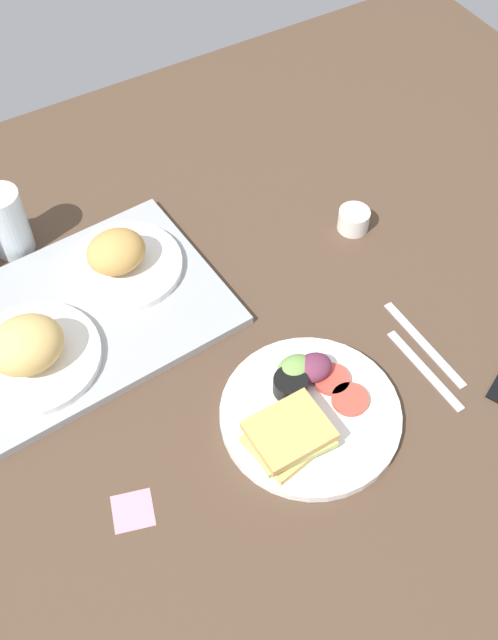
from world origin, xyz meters
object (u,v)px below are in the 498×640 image
Objects in this scene: bread_plate_near at (29,350)px; drinking_glass at (7,222)px; bread_plate_far at (120,259)px; fork at (425,370)px; knife at (424,343)px; sticky_note at (133,511)px; serving_tray at (83,315)px; plate_with_salad at (305,411)px; espresso_cup at (354,220)px.

drinking_glass is (5.87, 26.07, 1.33)cm from bread_plate_near.
bread_plate_far is 1.15× the size of fork.
sticky_note is (-52.08, -2.13, -0.19)cm from knife.
fork reaches higher than sticky_note.
bread_plate_near reaches higher than serving_tray.
fork is (52.33, -30.74, -4.78)cm from bread_plate_near.
sticky_note is at bearing -83.58° from bread_plate_near.
sticky_note is (-2.62, -54.95, -6.30)cm from drinking_glass.
serving_tray is 1.67× the size of plate_with_salad.
plate_with_salad reaches higher than knife.
bread_plate_far is 3.49× the size of espresso_cup.
drinking_glass is 2.27× the size of sticky_note.
espresso_cup is at bearing -11.60° from knife.
bread_plate_near is 1.24× the size of fork.
serving_tray is 12.32cm from bread_plate_near.
serving_tray is 2.65× the size of fork.
bread_plate_far reaches higher than serving_tray.
plate_with_salad is 60.37cm from drinking_glass.
drinking_glass is at bearing 101.83° from serving_tray.
sticky_note is at bearing -178.89° from plate_with_salad.
bread_plate_near is 26.76cm from drinking_glass.
espresso_cup is at bearing 27.08° from sticky_note.
drinking_glass reaches higher than knife.
plate_with_salad reaches higher than fork.
bread_plate_far is at bearing 42.31° from knife.
fork is (-7.83, -30.96, -1.75)cm from espresso_cup.
fork is (42.15, -36.22, -0.55)cm from serving_tray.
plate_with_salad is at bearing -72.85° from bread_plate_far.
drinking_glass reaches higher than bread_plate_near.
sticky_note is at bearing 85.82° from fork.
bread_plate_near reaches higher than knife.
espresso_cup reaches higher than sticky_note.
fork is at bearing -30.43° from bread_plate_near.
bread_plate_near reaches higher than sticky_note.
sticky_note is at bearing -101.42° from serving_tray.
plate_with_salad is 1.59× the size of fork.
drinking_glass reaches higher than serving_tray.
fork is at bearing 141.70° from knife.
plate_with_salad is at bearing -57.57° from serving_tray.
drinking_glass is (-13.81, 15.56, 1.95)cm from bread_plate_far.
bread_plate_near is at bearing 138.19° from plate_with_salad.
bread_plate_far is 1.54× the size of drinking_glass.
serving_tray is 2.30× the size of bread_plate_far.
sticky_note is at bearing -112.65° from bread_plate_far.
sticky_note is (-6.94, -34.35, -0.74)cm from serving_tray.
bread_plate_near is 42.60cm from plate_with_salad.
drinking_glass is 72.61cm from knife.
espresso_cup is at bearing -25.46° from drinking_glass.
drinking_glass is 2.27× the size of espresso_cup.
plate_with_salad is at bearing 81.33° from fork.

